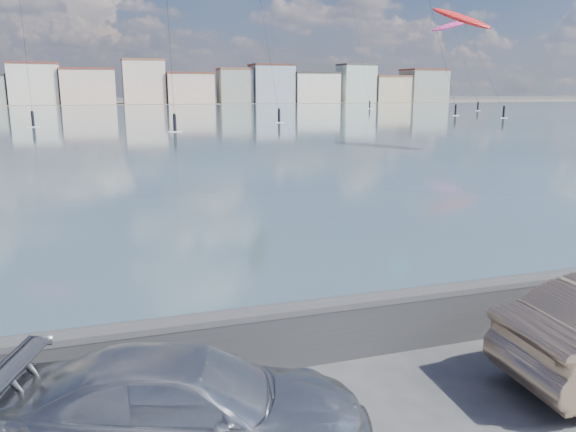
% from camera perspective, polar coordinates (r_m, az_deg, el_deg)
% --- Properties ---
extents(bay_water, '(500.00, 177.00, 0.00)m').
position_cam_1_polar(bay_water, '(96.97, -16.98, 9.54)').
color(bay_water, '#3B5260').
rests_on(bay_water, ground).
extents(far_shore_strip, '(500.00, 60.00, 0.00)m').
position_cam_1_polar(far_shore_strip, '(205.40, -17.72, 10.87)').
color(far_shore_strip, '#4C473D').
rests_on(far_shore_strip, ground).
extents(seawall, '(400.00, 0.36, 1.08)m').
position_cam_1_polar(seawall, '(9.14, -3.53, -12.12)').
color(seawall, '#28282B').
rests_on(seawall, ground).
extents(far_buildings, '(240.79, 13.26, 14.60)m').
position_cam_1_polar(far_buildings, '(191.38, -17.39, 12.61)').
color(far_buildings, '#9EA8B7').
rests_on(far_buildings, ground).
extents(car_silver, '(4.81, 3.10, 1.30)m').
position_cam_1_polar(car_silver, '(7.30, -9.98, -18.56)').
color(car_silver, '#A3A6AA').
rests_on(car_silver, ground).
extents(kitesurfer_12, '(10.96, 16.43, 21.57)m').
position_cam_1_polar(kitesurfer_12, '(143.54, 16.48, 18.08)').
color(kitesurfer_12, '#E5338C').
rests_on(kitesurfer_12, ground).
extents(kitesurfer_16, '(10.09, 16.70, 19.38)m').
position_cam_1_polar(kitesurfer_16, '(107.84, 17.25, 18.57)').
color(kitesurfer_16, red).
rests_on(kitesurfer_16, ground).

